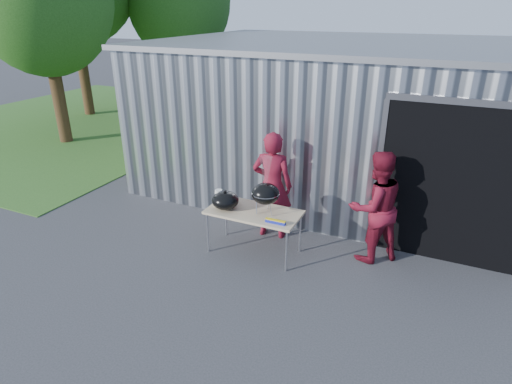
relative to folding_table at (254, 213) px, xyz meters
The scene contains 12 objects.
ground 1.02m from the folding_table, 118.15° to the right, with size 80.00×80.00×0.00m, color #313134.
building 4.07m from the folding_table, 81.76° to the left, with size 8.20×6.20×3.10m.
grass_patch 10.79m from the folding_table, 150.18° to the left, with size 10.00×12.00×0.02m, color #2D591E.
tree_far 11.28m from the folding_table, 129.32° to the left, with size 3.67×3.67×6.07m.
folding_table is the anchor object (origin of this frame).
kettle_grill 0.50m from the folding_table, ahead, with size 0.45×0.45×0.94m.
grill_lid 0.51m from the folding_table, 167.80° to the right, with size 0.44×0.44×0.32m.
paper_towels 0.64m from the folding_table, behind, with size 0.12×0.12×0.28m, color white.
white_tub 0.59m from the folding_table, 160.08° to the left, with size 0.20×0.15×0.10m, color white.
foil_box 0.54m from the folding_table, 27.79° to the right, with size 0.32×0.06×0.06m.
person_cook 0.70m from the folding_table, 86.72° to the left, with size 0.69×0.45×1.90m, color maroon.
person_bystander 1.90m from the folding_table, 19.24° to the left, with size 0.88×0.69×1.82m, color maroon.
Camera 1 is at (2.96, -4.94, 3.77)m, focal length 30.00 mm.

